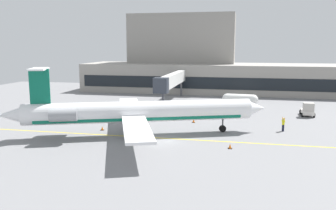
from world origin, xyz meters
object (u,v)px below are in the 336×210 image
Objects in this scene: pushback_tractor at (308,110)px; fuel_tank at (240,99)px; regional_jet at (136,112)px; marshaller at (283,124)px; baggage_tug at (151,107)px.

pushback_tractor reaches higher than fuel_tank.
regional_jet reaches higher than pushback_tractor.
regional_jet is at bearing -161.74° from marshaller.
regional_jet is at bearing -115.86° from fuel_tank.
marshaller is at bearing 18.26° from regional_jet.
regional_jet is 16.72m from baggage_tug.
pushback_tractor is at bearing 36.83° from regional_jet.
pushback_tractor reaches higher than marshaller.
marshaller is (5.88, -20.03, -0.27)m from fuel_tank.
fuel_tank reaches higher than marshaller.
marshaller is at bearing -113.41° from pushback_tractor.
fuel_tank reaches higher than baggage_tug.
marshaller is (20.91, -10.28, 0.14)m from baggage_tug.
marshaller is (-4.98, -11.50, -0.06)m from pushback_tractor.
regional_jet reaches higher than marshaller.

